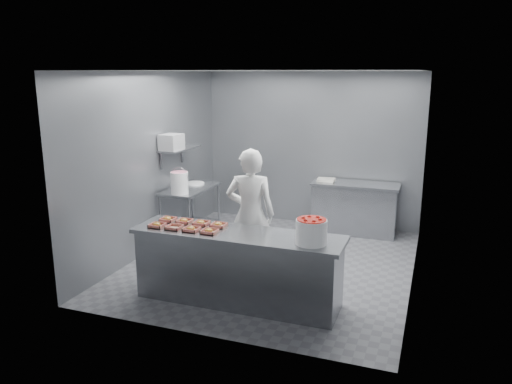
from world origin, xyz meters
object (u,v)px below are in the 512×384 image
tray_4 (168,219)px  strawberry_tub (311,231)px  tray_3 (209,231)px  worker (250,215)px  tray_6 (201,223)px  tray_7 (219,225)px  prep_table (191,205)px  tray_0 (157,225)px  tray_1 (174,227)px  back_counter (355,208)px  glaze_bucket (179,182)px  service_counter (238,267)px  appliance (171,142)px  tray_5 (184,221)px  tray_2 (191,229)px

tray_4 → strawberry_tub: (1.96, -0.23, 0.13)m
tray_3 → worker: worker is taller
tray_6 → tray_7: size_ratio=1.00×
prep_table → tray_0: tray_0 is taller
tray_3 → tray_7: (0.00, 0.27, 0.00)m
tray_0 → tray_1: size_ratio=1.00×
back_counter → tray_1: (-1.69, -3.38, 0.47)m
prep_table → tray_3: bearing=-57.3°
tray_7 → glaze_bucket: size_ratio=0.44×
tray_1 → tray_6: size_ratio=1.00×
tray_0 → worker: bearing=44.7°
service_counter → appliance: bearing=137.3°
service_counter → tray_1: tray_1 is taller
tray_5 → tray_3: bearing=-29.2°
tray_2 → tray_4: size_ratio=1.00×
back_counter → tray_0: tray_0 is taller
tray_0 → prep_table: bearing=106.5°
worker → glaze_bucket: (-1.48, 0.75, 0.18)m
tray_1 → tray_5: size_ratio=1.00×
glaze_bucket → service_counter: bearing=-43.2°
back_counter → tray_5: size_ratio=8.01×
prep_table → tray_4: 1.95m
service_counter → tray_6: tray_6 is taller
back_counter → tray_5: 3.58m
worker → appliance: bearing=-41.1°
service_counter → back_counter: same height
appliance → glaze_bucket: bearing=-33.9°
tray_7 → service_counter: bearing=-23.3°
tray_0 → tray_3: size_ratio=1.00×
tray_2 → tray_3: same height
glaze_bucket → tray_1: bearing=-63.5°
prep_table → tray_1: (0.86, -2.08, 0.33)m
tray_7 → glaze_bucket: (-1.30, 1.38, 0.16)m
worker → strawberry_tub: (1.05, -0.86, 0.15)m
tray_3 → tray_1: bearing=180.0°
service_counter → tray_5: bearing=170.4°
appliance → worker: bearing=-23.7°
service_counter → tray_6: (-0.55, 0.13, 0.47)m
back_counter → tray_2: size_ratio=8.01×
glaze_bucket → appliance: bearing=141.5°
tray_2 → service_counter: bearing=13.7°
worker → glaze_bucket: 1.67m
tray_1 → tray_3: 0.48m
tray_4 → glaze_bucket: bearing=112.7°
tray_2 → prep_table: bearing=117.8°
strawberry_tub → prep_table: bearing=141.6°
tray_0 → tray_5: bearing=48.2°
tray_0 → tray_2: bearing=0.0°
tray_4 → tray_6: same height
tray_0 → tray_2: size_ratio=1.00×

